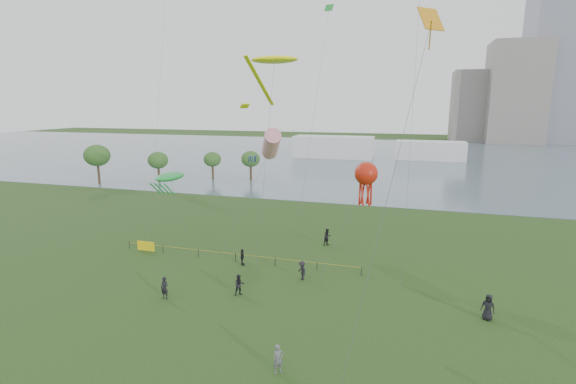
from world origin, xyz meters
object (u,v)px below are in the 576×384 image
(kite_flyer, at_px, (278,359))
(kite_stingray, at_px, (274,60))
(fence, at_px, (179,250))
(kite_octopus, at_px, (366,175))

(kite_flyer, relative_size, kite_stingray, 0.09)
(fence, relative_size, kite_flyer, 14.27)
(fence, height_order, kite_stingray, kite_stingray)
(fence, distance_m, kite_octopus, 19.85)
(kite_flyer, distance_m, kite_stingray, 28.95)
(fence, distance_m, kite_flyer, 21.37)
(kite_flyer, xyz_separation_m, kite_octopus, (2.71, 17.29, 7.83))
(fence, xyz_separation_m, kite_octopus, (17.96, 2.33, 8.12))
(kite_octopus, bearing_deg, fence, 163.50)
(kite_flyer, distance_m, kite_octopus, 19.18)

